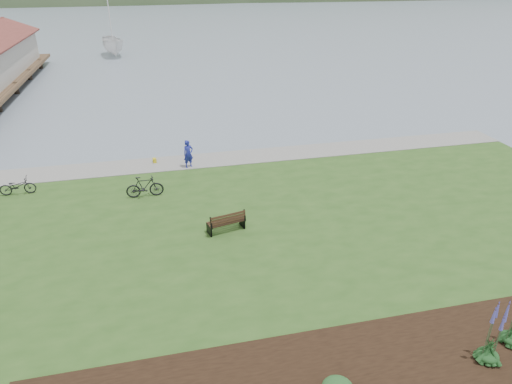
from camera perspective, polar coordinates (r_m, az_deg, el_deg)
ground at (r=20.94m, az=1.14°, el=-3.62°), size 600.00×600.00×0.00m
lawn at (r=19.19m, az=2.61°, el=-5.99°), size 34.00×20.00×0.40m
shoreline_path at (r=26.84m, az=-2.48°, el=4.32°), size 34.00×2.20×0.03m
garden_bed at (r=14.75m, az=23.56°, el=-19.25°), size 24.00×4.40×0.04m
park_bench at (r=19.15m, az=-3.69°, el=-3.71°), size 1.66×0.96×0.97m
person at (r=25.45m, az=-8.48°, el=5.00°), size 0.80×0.69×1.86m
bicycle_a at (r=25.14m, az=-27.66°, el=0.66°), size 0.60×1.68×0.88m
bicycle_b at (r=22.63m, az=-13.74°, el=0.64°), size 0.52×1.78×1.07m
sailboat at (r=65.18m, az=-17.24°, el=15.93°), size 12.80×12.96×28.76m
pannier at (r=26.69m, az=-12.56°, el=3.85°), size 0.22×0.29×0.28m
echium_0 at (r=14.67m, az=27.61°, el=-15.49°), size 0.62×0.62×2.28m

